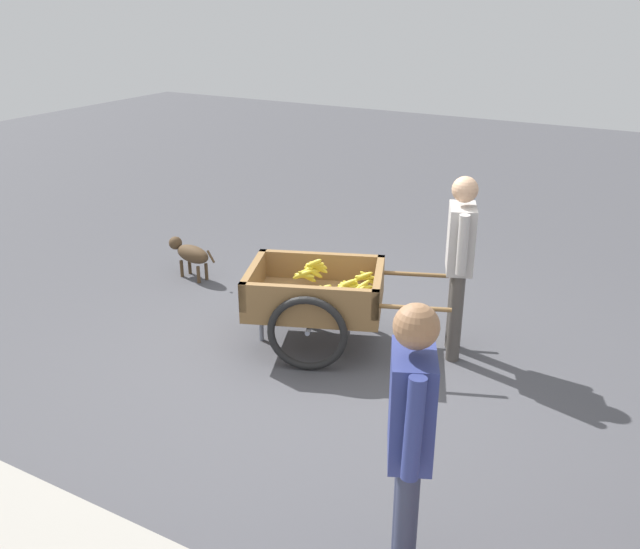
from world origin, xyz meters
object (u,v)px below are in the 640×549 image
object	(u,v)px
vendor_person	(460,253)
plastic_bucket	(303,269)
fruit_cart	(317,297)
dog	(190,253)
bystander_person	(410,427)

from	to	relation	value
vendor_person	plastic_bucket	distance (m)	2.13
fruit_cart	dog	world-z (taller)	fruit_cart
fruit_cart	vendor_person	world-z (taller)	vendor_person
vendor_person	bystander_person	world-z (taller)	bystander_person
plastic_bucket	bystander_person	xyz separation A→B (m)	(-2.42, 3.11, 0.79)
plastic_bucket	fruit_cart	bearing A→B (deg)	125.50
fruit_cart	plastic_bucket	world-z (taller)	fruit_cart
fruit_cart	bystander_person	size ratio (longest dim) A/B	1.17
fruit_cart	plastic_bucket	xyz separation A→B (m)	(0.80, -1.12, -0.30)
plastic_bucket	bystander_person	bearing A→B (deg)	127.88
dog	plastic_bucket	size ratio (longest dim) A/B	2.46
fruit_cart	vendor_person	xyz separation A→B (m)	(-1.06, -0.42, 0.45)
vendor_person	bystander_person	bearing A→B (deg)	103.19
vendor_person	plastic_bucket	bearing A→B (deg)	-20.86
bystander_person	dog	bearing A→B (deg)	-36.94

